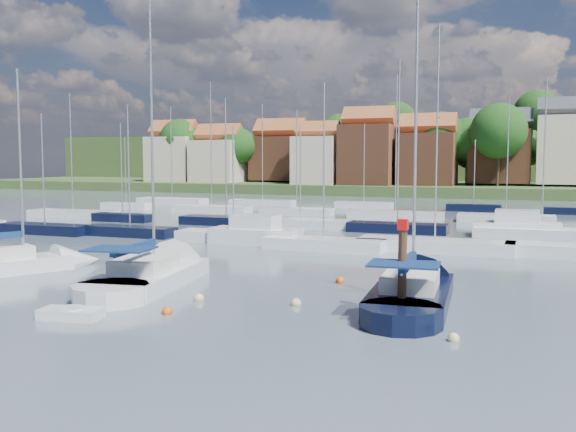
% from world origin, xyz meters
% --- Properties ---
extents(ground, '(260.00, 260.00, 0.00)m').
position_xyz_m(ground, '(0.00, 40.00, 0.00)').
color(ground, '#43505B').
rests_on(ground, ground).
extents(sailboat_left, '(6.41, 9.26, 12.59)m').
position_xyz_m(sailboat_left, '(-12.78, 4.39, 0.37)').
color(sailboat_left, silver).
rests_on(sailboat_left, ground).
extents(sailboat_centre, '(5.48, 13.72, 18.04)m').
position_xyz_m(sailboat_centre, '(-4.20, 4.99, 0.35)').
color(sailboat_centre, silver).
rests_on(sailboat_centre, ground).
extents(sailboat_navy, '(4.09, 12.61, 17.17)m').
position_xyz_m(sailboat_navy, '(9.50, 4.98, 0.35)').
color(sailboat_navy, black).
rests_on(sailboat_navy, ground).
extents(tender, '(2.68, 1.57, 0.54)m').
position_xyz_m(tender, '(-3.06, -4.04, 0.21)').
color(tender, silver).
rests_on(tender, ground).
extents(timber_piling, '(0.40, 0.40, 6.35)m').
position_xyz_m(timber_piling, '(9.64, 0.88, 1.07)').
color(timber_piling, '#4C331E').
rests_on(timber_piling, ground).
extents(buoy_c, '(0.48, 0.48, 0.48)m').
position_xyz_m(buoy_c, '(-4.18, -2.09, 0.00)').
color(buoy_c, '#D85914').
rests_on(buoy_c, ground).
extents(buoy_d, '(0.47, 0.47, 0.47)m').
position_xyz_m(buoy_d, '(0.21, -1.93, 0.00)').
color(buoy_d, '#D85914').
rests_on(buoy_d, ground).
extents(buoy_e, '(0.46, 0.46, 0.46)m').
position_xyz_m(buoy_e, '(5.15, 7.28, 0.00)').
color(buoy_e, '#D85914').
rests_on(buoy_e, ground).
extents(buoy_f, '(0.43, 0.43, 0.43)m').
position_xyz_m(buoy_f, '(12.03, -1.80, 0.00)').
color(buoy_f, beige).
rests_on(buoy_f, ground).
extents(buoy_g, '(0.49, 0.49, 0.49)m').
position_xyz_m(buoy_g, '(0.26, 0.78, 0.00)').
color(buoy_g, beige).
rests_on(buoy_g, ground).
extents(buoy_h, '(0.46, 0.46, 0.46)m').
position_xyz_m(buoy_h, '(4.76, 1.52, 0.00)').
color(buoy_h, beige).
rests_on(buoy_h, ground).
extents(marina_field, '(79.62, 41.41, 15.93)m').
position_xyz_m(marina_field, '(1.91, 35.15, 0.43)').
color(marina_field, silver).
rests_on(marina_field, ground).
extents(far_shore_town, '(212.46, 90.00, 22.27)m').
position_xyz_m(far_shore_town, '(2.23, 132.67, 4.61)').
color(far_shore_town, '#3E5229').
rests_on(far_shore_town, ground).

